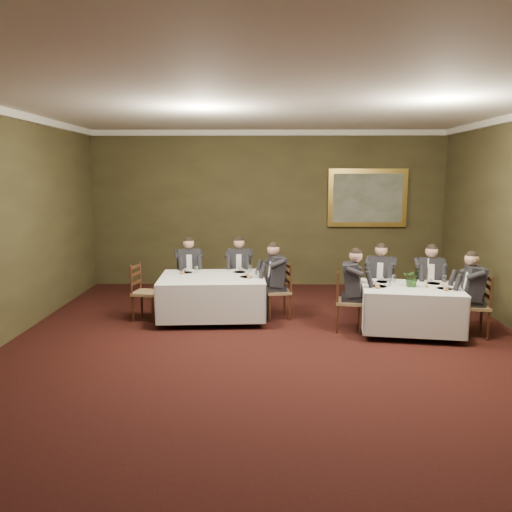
{
  "coord_description": "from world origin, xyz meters",
  "views": [
    {
      "loc": [
        -0.13,
        -6.37,
        2.52
      ],
      "look_at": [
        -0.23,
        2.03,
        1.15
      ],
      "focal_mm": 35.0,
      "sensor_mm": 36.0,
      "label": 1
    }
  ],
  "objects_px": {
    "table_second": "(212,294)",
    "painting": "(367,198)",
    "chair_main_backright": "(428,305)",
    "candlestick": "(427,276)",
    "diner_sec_endright": "(278,290)",
    "diner_main_endleft": "(349,300)",
    "diner_main_backright": "(428,292)",
    "chair_sec_backright": "(240,291)",
    "centerpiece": "(412,277)",
    "diner_main_backleft": "(380,290)",
    "diner_main_endright": "(474,305)",
    "chair_sec_endleft": "(146,304)",
    "table_main": "(410,306)",
    "chair_main_backleft": "(379,303)",
    "chair_main_endleft": "(348,313)",
    "chair_main_endright": "(474,319)",
    "diner_sec_backright": "(240,279)",
    "chair_sec_backleft": "(189,291)",
    "diner_sec_backleft": "(189,280)",
    "chair_sec_endright": "(278,302)"
  },
  "relations": [
    {
      "from": "chair_main_backright",
      "to": "diner_main_backright",
      "type": "relative_size",
      "value": 0.74
    },
    {
      "from": "diner_main_backright",
      "to": "centerpiece",
      "type": "relative_size",
      "value": 4.34
    },
    {
      "from": "chair_sec_backright",
      "to": "table_main",
      "type": "bearing_deg",
      "value": 151.73
    },
    {
      "from": "chair_sec_endright",
      "to": "candlestick",
      "type": "bearing_deg",
      "value": -121.59
    },
    {
      "from": "chair_main_backright",
      "to": "diner_main_endright",
      "type": "xyz_separation_m",
      "value": [
        0.43,
        -0.86,
        0.23
      ]
    },
    {
      "from": "diner_main_endleft",
      "to": "chair_sec_endleft",
      "type": "xyz_separation_m",
      "value": [
        -3.45,
        0.57,
        -0.23
      ]
    },
    {
      "from": "diner_main_endright",
      "to": "chair_sec_backright",
      "type": "xyz_separation_m",
      "value": [
        -3.75,
        1.88,
        -0.23
      ]
    },
    {
      "from": "diner_main_endright",
      "to": "diner_sec_endright",
      "type": "height_order",
      "value": "same"
    },
    {
      "from": "diner_main_endleft",
      "to": "chair_sec_backright",
      "type": "distance_m",
      "value": 2.46
    },
    {
      "from": "chair_main_endright",
      "to": "centerpiece",
      "type": "xyz_separation_m",
      "value": [
        -0.95,
        0.15,
        0.64
      ]
    },
    {
      "from": "diner_sec_backright",
      "to": "chair_sec_endright",
      "type": "bearing_deg",
      "value": 132.62
    },
    {
      "from": "chair_main_backright",
      "to": "chair_sec_endleft",
      "type": "bearing_deg",
      "value": 8.49
    },
    {
      "from": "chair_main_backleft",
      "to": "chair_main_endleft",
      "type": "height_order",
      "value": "same"
    },
    {
      "from": "table_second",
      "to": "painting",
      "type": "height_order",
      "value": "painting"
    },
    {
      "from": "chair_main_endright",
      "to": "diner_main_endleft",
      "type": "bearing_deg",
      "value": 89.55
    },
    {
      "from": "chair_main_backright",
      "to": "chair_sec_endleft",
      "type": "xyz_separation_m",
      "value": [
        -4.92,
        -0.01,
        0.0
      ]
    },
    {
      "from": "table_main",
      "to": "chair_sec_endleft",
      "type": "relative_size",
      "value": 1.7
    },
    {
      "from": "table_main",
      "to": "chair_main_endleft",
      "type": "height_order",
      "value": "chair_main_endleft"
    },
    {
      "from": "table_second",
      "to": "diner_sec_endright",
      "type": "relative_size",
      "value": 1.42
    },
    {
      "from": "table_main",
      "to": "painting",
      "type": "xyz_separation_m",
      "value": [
        0.0,
        3.55,
        1.56
      ]
    },
    {
      "from": "chair_main_backleft",
      "to": "chair_sec_endleft",
      "type": "xyz_separation_m",
      "value": [
        -4.11,
        -0.13,
        0.0
      ]
    },
    {
      "from": "table_main",
      "to": "diner_sec_backleft",
      "type": "relative_size",
      "value": 1.26
    },
    {
      "from": "chair_main_backright",
      "to": "diner_sec_endright",
      "type": "relative_size",
      "value": 0.74
    },
    {
      "from": "diner_main_backleft",
      "to": "chair_main_endleft",
      "type": "distance_m",
      "value": 0.98
    },
    {
      "from": "diner_sec_backright",
      "to": "painting",
      "type": "distance_m",
      "value": 3.66
    },
    {
      "from": "table_second",
      "to": "centerpiece",
      "type": "distance_m",
      "value": 3.38
    },
    {
      "from": "chair_main_backright",
      "to": "chair_sec_backright",
      "type": "xyz_separation_m",
      "value": [
        -3.33,
        1.02,
        0.0
      ]
    },
    {
      "from": "chair_main_backleft",
      "to": "centerpiece",
      "type": "bearing_deg",
      "value": 128.3
    },
    {
      "from": "diner_sec_endright",
      "to": "chair_sec_endleft",
      "type": "relative_size",
      "value": 1.35
    },
    {
      "from": "candlestick",
      "to": "table_main",
      "type": "bearing_deg",
      "value": 175.23
    },
    {
      "from": "chair_main_backleft",
      "to": "chair_main_endleft",
      "type": "relative_size",
      "value": 1.0
    },
    {
      "from": "diner_main_backleft",
      "to": "chair_sec_backright",
      "type": "xyz_separation_m",
      "value": [
        -2.51,
        0.91,
        -0.23
      ]
    },
    {
      "from": "chair_main_backleft",
      "to": "diner_main_backleft",
      "type": "distance_m",
      "value": 0.23
    },
    {
      "from": "diner_main_backleft",
      "to": "diner_main_backright",
      "type": "xyz_separation_m",
      "value": [
        0.81,
        -0.12,
        0.0
      ]
    },
    {
      "from": "table_main",
      "to": "diner_sec_backleft",
      "type": "xyz_separation_m",
      "value": [
        -3.79,
        1.67,
        0.06
      ]
    },
    {
      "from": "diner_main_backright",
      "to": "chair_sec_endleft",
      "type": "height_order",
      "value": "diner_main_backright"
    },
    {
      "from": "centerpiece",
      "to": "table_main",
      "type": "bearing_deg",
      "value": -166.56
    },
    {
      "from": "diner_main_backleft",
      "to": "diner_main_endright",
      "type": "relative_size",
      "value": 1.0
    },
    {
      "from": "chair_main_endleft",
      "to": "chair_main_endright",
      "type": "relative_size",
      "value": 1.0
    },
    {
      "from": "chair_sec_backleft",
      "to": "diner_sec_endright",
      "type": "relative_size",
      "value": 0.74
    },
    {
      "from": "diner_sec_endright",
      "to": "diner_main_endleft",
      "type": "bearing_deg",
      "value": -132.62
    },
    {
      "from": "diner_main_endleft",
      "to": "chair_sec_backleft",
      "type": "relative_size",
      "value": 1.35
    },
    {
      "from": "chair_sec_endleft",
      "to": "candlestick",
      "type": "distance_m",
      "value": 4.75
    },
    {
      "from": "table_second",
      "to": "diner_sec_backright",
      "type": "relative_size",
      "value": 1.42
    },
    {
      "from": "diner_sec_endright",
      "to": "chair_sec_backright",
      "type": "bearing_deg",
      "value": 26.89
    },
    {
      "from": "diner_main_backright",
      "to": "chair_sec_backright",
      "type": "height_order",
      "value": "diner_main_backright"
    },
    {
      "from": "chair_main_backleft",
      "to": "diner_main_backleft",
      "type": "relative_size",
      "value": 0.74
    },
    {
      "from": "chair_main_endleft",
      "to": "diner_sec_endright",
      "type": "height_order",
      "value": "diner_sec_endright"
    },
    {
      "from": "chair_main_backright",
      "to": "candlestick",
      "type": "xyz_separation_m",
      "value": [
        -0.28,
        -0.74,
        0.66
      ]
    },
    {
      "from": "diner_main_endleft",
      "to": "chair_main_endright",
      "type": "bearing_deg",
      "value": 90.82
    }
  ]
}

